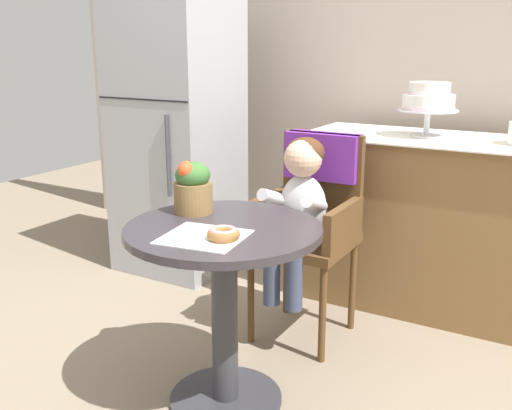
% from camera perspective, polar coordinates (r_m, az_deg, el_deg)
% --- Properties ---
extents(ground_plane, '(8.00, 8.00, 0.00)m').
position_cam_1_polar(ground_plane, '(2.41, -2.96, -18.59)').
color(ground_plane, gray).
extents(back_wall, '(4.80, 0.10, 2.70)m').
position_cam_1_polar(back_wall, '(3.69, 13.11, 15.07)').
color(back_wall, '#B2A393').
rests_on(back_wall, ground).
extents(cafe_table, '(0.72, 0.72, 0.72)m').
position_cam_1_polar(cafe_table, '(2.17, -3.15, -7.41)').
color(cafe_table, '#332D33').
rests_on(cafe_table, ground).
extents(wicker_chair, '(0.42, 0.45, 0.95)m').
position_cam_1_polar(wicker_chair, '(2.73, 5.70, 0.29)').
color(wicker_chair, brown).
rests_on(wicker_chair, ground).
extents(seated_child, '(0.27, 0.32, 0.73)m').
position_cam_1_polar(seated_child, '(2.58, 4.29, 0.32)').
color(seated_child, silver).
rests_on(seated_child, ground).
extents(paper_napkin, '(0.30, 0.29, 0.00)m').
position_cam_1_polar(paper_napkin, '(1.98, -5.14, -3.14)').
color(paper_napkin, white).
rests_on(paper_napkin, cafe_table).
extents(donut_front, '(0.11, 0.11, 0.04)m').
position_cam_1_polar(donut_front, '(1.94, -3.22, -2.82)').
color(donut_front, '#936033').
rests_on(donut_front, cafe_table).
extents(flower_vase, '(0.15, 0.15, 0.21)m').
position_cam_1_polar(flower_vase, '(2.25, -6.23, 1.87)').
color(flower_vase, brown).
rests_on(flower_vase, cafe_table).
extents(display_counter, '(1.56, 0.62, 0.90)m').
position_cam_1_polar(display_counter, '(3.15, 18.68, -1.91)').
color(display_counter, olive).
rests_on(display_counter, ground).
extents(tiered_cake_stand, '(0.30, 0.30, 0.27)m').
position_cam_1_polar(tiered_cake_stand, '(3.07, 16.59, 9.83)').
color(tiered_cake_stand, silver).
rests_on(tiered_cake_stand, display_counter).
extents(refrigerator, '(0.64, 0.63, 1.70)m').
position_cam_1_polar(refrigerator, '(3.54, -7.79, 7.20)').
color(refrigerator, '#9EA0A5').
rests_on(refrigerator, ground).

